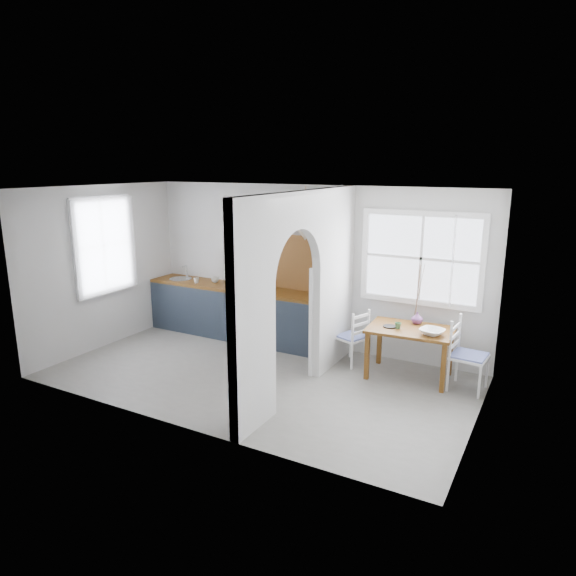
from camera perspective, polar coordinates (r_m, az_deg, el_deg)
The scene contains 26 objects.
floor at distance 7.32m, azimuth -3.38°, elevation -9.86°, with size 5.80×3.20×0.01m, color gray.
ceiling at distance 6.72m, azimuth -3.70°, elevation 10.92°, with size 5.80×3.20×0.01m, color silver.
walls at distance 6.90m, azimuth -3.53°, elevation 0.08°, with size 5.81×3.21×2.60m.
partition at distance 6.58m, azimuth 1.89°, elevation 0.78°, with size 0.12×3.20×2.60m.
kitchen_window at distance 8.69m, azimuth -19.88°, elevation 4.46°, with size 0.10×1.16×1.50m, color white, non-canonical shape.
nook_window at distance 7.57m, azimuth 14.58°, elevation 3.19°, with size 1.76×0.10×1.30m, color white, non-canonical shape.
counter at distance 8.79m, azimuth -5.11°, elevation -2.65°, with size 3.50×0.60×0.90m.
sink at distance 9.43m, azimuth -11.85°, elevation 0.95°, with size 0.40×0.40×0.02m, color silver.
backsplash at distance 8.33m, azimuth 1.03°, elevation 2.81°, with size 1.65×0.03×0.90m, color brown.
shelf at distance 8.16m, azimuth 0.77°, elevation 7.21°, with size 1.75×0.20×0.21m.
pendant_lamp at distance 7.71m, azimuth 1.92°, elevation 5.92°, with size 0.26×0.26×0.16m, color #F4E8CD.
utensil_rail at distance 7.36m, azimuth 4.22°, elevation 2.13°, with size 0.02×0.02×0.50m, color silver.
dining_table at distance 7.38m, azimuth 13.32°, elevation -7.02°, with size 1.14×0.76×0.71m, color brown, non-canonical shape.
chair_left at distance 7.70m, azimuth 7.07°, elevation -5.35°, with size 0.38×0.38×0.84m, color white, non-canonical shape.
chair_right at distance 7.16m, azimuth 19.49°, elevation -7.05°, with size 0.44×0.44×0.96m, color white, non-canonical shape.
kettle at distance 7.84m, azimuth 4.35°, elevation -0.38°, with size 0.20×0.16×0.24m, color white, non-canonical shape.
mug_a at distance 9.03m, azimuth -10.14°, elevation 0.82°, with size 0.10×0.10×0.09m, color silver.
mug_b at distance 9.02m, azimuth -8.11°, elevation 0.93°, with size 0.13×0.13×0.10m, color beige.
knife_block at distance 8.90m, azimuth -6.26°, elevation 1.28°, with size 0.11×0.16×0.25m, color black.
jar at distance 8.53m, azimuth -3.44°, elevation 0.48°, with size 0.09×0.09×0.15m, color #89764F.
towel_magenta at distance 7.76m, azimuth 4.11°, elevation -6.27°, with size 0.02×0.03×0.60m, color #D53B92.
towel_orange at distance 7.73m, azimuth 3.96°, elevation -6.56°, with size 0.02×0.03×0.53m, color #C35611.
bowl at distance 7.07m, azimuth 15.72°, elevation -4.71°, with size 0.31×0.31×0.08m, color white.
table_cup at distance 7.21m, azimuth 12.13°, elevation -4.11°, with size 0.09×0.09×0.08m, color #45794A.
plate at distance 7.27m, azimuth 11.22°, elevation -4.20°, with size 0.18×0.18×0.02m, color black.
vase at distance 7.47m, azimuth 14.15°, elevation -3.25°, with size 0.16×0.16×0.17m, color #713C7B.
Camera 1 is at (3.58, -5.68, 2.92)m, focal length 32.00 mm.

